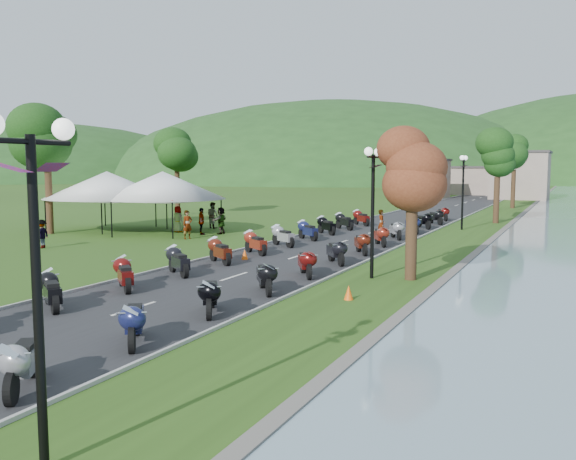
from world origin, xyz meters
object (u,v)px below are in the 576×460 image
at_px(streetlamp_near, 37,300).
at_px(vendor_tent_main, 163,202).
at_px(pedestrian_b, 213,228).
at_px(pedestrian_a, 188,239).
at_px(pedestrian_c, 42,248).

height_order(streetlamp_near, vendor_tent_main, streetlamp_near).
bearing_deg(streetlamp_near, pedestrian_b, 118.52).
xyz_separation_m(pedestrian_a, pedestrian_c, (-4.63, -6.75, 0.00)).
height_order(streetlamp_near, pedestrian_a, streetlamp_near).
distance_m(streetlamp_near, pedestrian_c, 25.72).
bearing_deg(streetlamp_near, pedestrian_c, 137.55).
xyz_separation_m(streetlamp_near, pedestrian_a, (-14.26, 24.03, -2.50)).
xyz_separation_m(streetlamp_near, pedestrian_b, (-16.30, 29.99, -2.50)).
bearing_deg(vendor_tent_main, pedestrian_c, -96.31).
distance_m(pedestrian_a, pedestrian_b, 6.30).
relative_size(vendor_tent_main, pedestrian_c, 3.60).
height_order(streetlamp_near, pedestrian_b, streetlamp_near).
distance_m(pedestrian_a, pedestrian_c, 8.18).
relative_size(streetlamp_near, pedestrian_a, 2.90).
distance_m(vendor_tent_main, pedestrian_b, 4.34).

